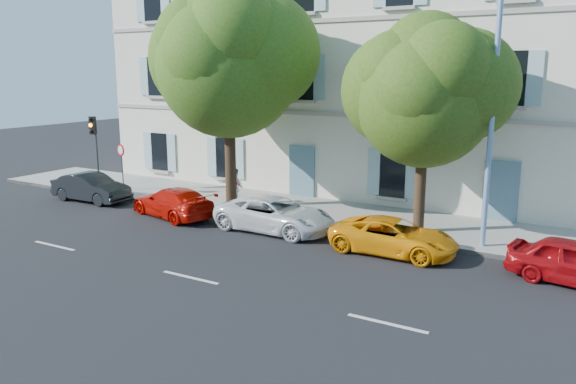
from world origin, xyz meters
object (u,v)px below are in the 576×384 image
Objects in this scene: car_red_coupe at (173,202)px; pedestrian_b at (235,186)px; road_sign at (121,158)px; tree_left at (228,66)px; traffic_light at (94,137)px; car_dark_sedan at (91,187)px; street_lamp at (493,94)px; tree_right at (425,99)px; car_white_coupe at (275,214)px; pedestrian_a at (233,185)px; car_yellow_supercar at (394,236)px.

pedestrian_b is at bearing 172.50° from car_red_coupe.
road_sign reaches higher than pedestrian_b.
tree_left reaches higher than traffic_light.
street_lamp is at bearing -86.50° from car_dark_sedan.
tree_left is at bearing 145.35° from pedestrian_b.
road_sign is 16.71m from street_lamp.
car_red_coupe is 6.02m from tree_left.
tree_right is at bearing 2.09° from tree_left.
car_white_coupe is 11.18m from traffic_light.
car_dark_sedan is 1.64× the size of road_sign.
street_lamp is (17.05, 1.43, 4.52)m from car_dark_sedan.
street_lamp is 5.31× the size of pedestrian_a.
tree_left is 5.16m from pedestrian_b.
pedestrian_b is at bearing -69.25° from car_dark_sedan.
tree_right is (8.15, 0.30, -1.13)m from tree_left.
car_yellow_supercar is (14.59, -0.22, -0.07)m from car_dark_sedan.
pedestrian_b is (7.34, 1.25, -1.83)m from traffic_light.
tree_right is 15.88m from traffic_light.
car_dark_sedan is 5.16m from car_red_coupe.
pedestrian_a is at bearing 171.99° from car_red_coupe.
street_lamp is at bearing 144.47° from pedestrian_a.
car_white_coupe is 1.11× the size of car_yellow_supercar.
car_dark_sedan is 2.69m from traffic_light.
traffic_light reaches higher than car_white_coupe.
street_lamp is at bearing -149.44° from pedestrian_b.
car_white_coupe is 0.50× the size of tree_left.
street_lamp is (18.10, 0.14, 2.41)m from traffic_light.
pedestrian_b is at bearing 71.23° from car_yellow_supercar.
car_red_coupe is 0.48× the size of street_lamp.
tree_left is at bearing -74.65° from car_dark_sedan.
car_dark_sedan is at bearing -116.76° from road_sign.
tree_right is at bearing -1.59° from car_yellow_supercar.
traffic_light is 2.31× the size of pedestrian_b.
tree_right reaches higher than car_white_coupe.
car_white_coupe is at bearing -169.27° from street_lamp.
car_yellow_supercar is at bearing -161.95° from pedestrian_b.
pedestrian_b is (-0.21, 0.60, -5.12)m from tree_left.
tree_right is 4.77× the size of pedestrian_b.
traffic_light reaches higher than car_dark_sedan.
car_dark_sedan is 1.92m from road_sign.
car_dark_sedan is at bearing -78.28° from car_red_coupe.
car_yellow_supercar is (4.74, -0.29, -0.06)m from car_white_coupe.
road_sign reaches higher than car_dark_sedan.
pedestrian_a is at bearing -70.39° from car_dark_sedan.
street_lamp is at bearing 112.65° from car_red_coupe.
traffic_light is (-6.21, 1.55, 2.15)m from car_red_coupe.
car_yellow_supercar is 1.74× the size of road_sign.
tree_left reaches higher than car_white_coupe.
pedestrian_b is (0.04, 0.16, -0.05)m from pedestrian_a.
tree_right is (0.05, 2.46, 4.34)m from car_yellow_supercar.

